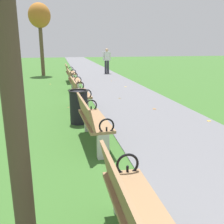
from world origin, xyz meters
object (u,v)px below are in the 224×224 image
Objects in this scene: park_bench_2 at (138,216)px; park_bench_6 at (70,73)px; park_bench_4 at (80,93)px; pedestrian_walking at (107,60)px; tree_2 at (40,17)px; trash_bin at (79,107)px; park_bench_5 at (73,80)px; park_bench_3 at (92,120)px.

park_bench_6 is at bearing 90.00° from park_bench_2.
pedestrian_walking is at bearing 74.12° from park_bench_4.
tree_2 is 5.12× the size of trash_bin.
park_bench_5 is 6.72m from pedestrian_walking.
pedestrian_walking is at bearing 75.51° from trash_bin.
park_bench_2 is 0.37× the size of tree_2.
park_bench_4 is 9.66m from tree_2.
park_bench_5 is (0.00, 8.71, 0.00)m from park_bench_2.
park_bench_5 is 4.37m from trash_bin.
park_bench_4 is at bearing -105.88° from pedestrian_walking.
park_bench_4 reaches higher than trash_bin.
trash_bin is at bearing -95.66° from park_bench_4.
park_bench_5 reaches higher than trash_bin.
park_bench_6 is 4.23m from pedestrian_walking.
pedestrian_walking is at bearing 80.17° from park_bench_2.
park_bench_6 is 0.37× the size of tree_2.
tree_2 is at bearing 97.22° from park_bench_3.
park_bench_2 is at bearing -90.00° from park_bench_3.
park_bench_2 and park_bench_4 have the same top height.
pedestrian_walking reaches higher than park_bench_4.
tree_2 is (-1.51, 11.94, 2.97)m from park_bench_3.
park_bench_4 is 0.38× the size of tree_2.
park_bench_6 is 0.99× the size of pedestrian_walking.
park_bench_6 is at bearing 90.00° from park_bench_5.
park_bench_3 is at bearing -90.00° from park_bench_6.
park_bench_3 is 1.40m from trash_bin.
tree_2 is 11.06m from trash_bin.
park_bench_5 is at bearing 90.00° from park_bench_2.
park_bench_2 is 8.71m from park_bench_5.
park_bench_4 is 1.00× the size of park_bench_5.
park_bench_2 is 0.99× the size of park_bench_6.
park_bench_3 is at bearing -83.98° from trash_bin.
park_bench_5 is at bearing -76.24° from tree_2.
tree_2 reaches higher than park_bench_5.
park_bench_2 is at bearing -88.06° from trash_bin.
park_bench_2 is 1.00× the size of park_bench_5.
park_bench_3 is 1.00× the size of park_bench_4.
park_bench_5 is at bearing -112.64° from pedestrian_walking.
park_bench_2 is 15.26m from tree_2.
park_bench_3 is 12.40m from tree_2.
park_bench_5 is at bearing 90.00° from park_bench_4.
park_bench_5 is at bearing -90.00° from park_bench_6.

